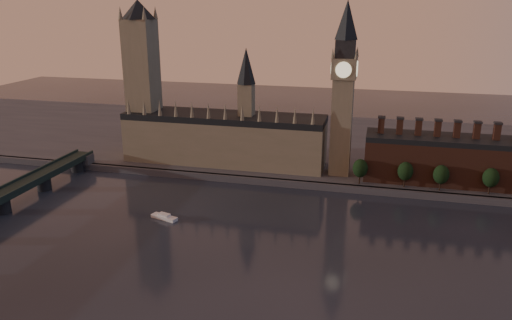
{
  "coord_description": "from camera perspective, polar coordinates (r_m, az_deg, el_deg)",
  "views": [
    {
      "loc": [
        30.24,
        -183.08,
        104.91
      ],
      "look_at": [
        -28.86,
        55.0,
        26.57
      ],
      "focal_mm": 35.0,
      "sensor_mm": 36.0,
      "label": 1
    }
  ],
  "objects": [
    {
      "name": "palace_of_westminster",
      "position": [
        323.56,
        -3.56,
        2.76
      ],
      "size": [
        130.0,
        30.3,
        74.0
      ],
      "color": "#7D7159",
      "rests_on": "north_bank"
    },
    {
      "name": "embankment_tree_0",
      "position": [
        291.9,
        11.82,
        -0.94
      ],
      "size": [
        8.6,
        8.6,
        14.88
      ],
      "color": "black",
      "rests_on": "north_bank"
    },
    {
      "name": "embankment_tree_2",
      "position": [
        293.99,
        20.41,
        -1.57
      ],
      "size": [
        8.6,
        8.6,
        14.88
      ],
      "color": "black",
      "rests_on": "north_bank"
    },
    {
      "name": "big_ben",
      "position": [
        297.68,
        9.96,
        8.15
      ],
      "size": [
        15.0,
        15.0,
        107.0
      ],
      "color": "#7D7159",
      "rests_on": "north_bank"
    },
    {
      "name": "chimney_block",
      "position": [
        309.77,
        22.57,
        -0.02
      ],
      "size": [
        110.0,
        25.0,
        37.0
      ],
      "color": "#593022",
      "rests_on": "north_bank"
    },
    {
      "name": "embankment_tree_1",
      "position": [
        293.22,
        16.7,
        -1.24
      ],
      "size": [
        8.6,
        8.6,
        14.88
      ],
      "color": "black",
      "rests_on": "north_bank"
    },
    {
      "name": "ground",
      "position": [
        213.16,
        4.06,
        -11.82
      ],
      "size": [
        900.0,
        900.0,
        0.0
      ],
      "primitive_type": "plane",
      "color": "black",
      "rests_on": "ground"
    },
    {
      "name": "victoria_tower",
      "position": [
        336.93,
        -12.86,
        9.46
      ],
      "size": [
        24.0,
        24.0,
        108.0
      ],
      "color": "#7D7159",
      "rests_on": "north_bank"
    },
    {
      "name": "river_boat",
      "position": [
        257.21,
        -10.44,
        -6.41
      ],
      "size": [
        14.92,
        8.02,
        2.87
      ],
      "rotation": [
        0.0,
        0.0,
        -0.29
      ],
      "color": "silver",
      "rests_on": "ground"
    },
    {
      "name": "embankment_tree_3",
      "position": [
        299.23,
        25.26,
        -1.84
      ],
      "size": [
        8.6,
        8.6,
        14.88
      ],
      "color": "black",
      "rests_on": "north_bank"
    },
    {
      "name": "north_bank",
      "position": [
        376.71,
        8.81,
        1.64
      ],
      "size": [
        900.0,
        182.0,
        4.0
      ],
      "color": "#4A4A4F",
      "rests_on": "ground"
    }
  ]
}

